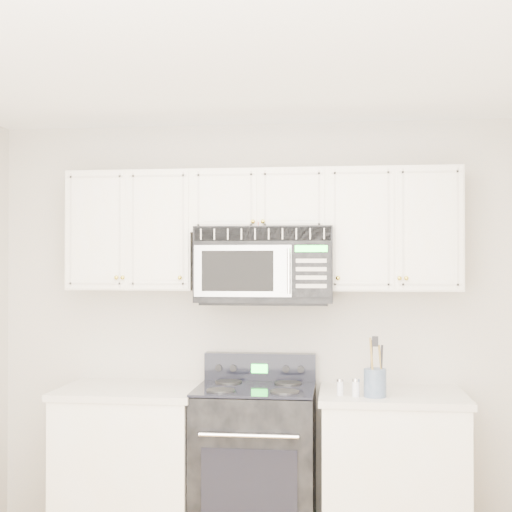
# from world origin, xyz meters

# --- Properties ---
(room) EXTENTS (3.51, 3.51, 2.61)m
(room) POSITION_xyz_m (0.00, 0.00, 1.30)
(room) COLOR olive
(room) RESTS_ON ground
(base_cabinet_left) EXTENTS (0.86, 0.65, 0.92)m
(base_cabinet_left) POSITION_xyz_m (-0.80, 1.44, 0.43)
(base_cabinet_left) COLOR beige
(base_cabinet_left) RESTS_ON ground
(base_cabinet_right) EXTENTS (0.86, 0.65, 0.92)m
(base_cabinet_right) POSITION_xyz_m (0.80, 1.44, 0.43)
(base_cabinet_right) COLOR beige
(base_cabinet_right) RESTS_ON ground
(range) EXTENTS (0.72, 0.66, 1.11)m
(range) POSITION_xyz_m (-0.02, 1.45, 0.48)
(range) COLOR black
(range) RESTS_ON ground
(upper_cabinets) EXTENTS (2.44, 0.37, 0.75)m
(upper_cabinets) POSITION_xyz_m (0.00, 1.58, 1.93)
(upper_cabinets) COLOR beige
(upper_cabinets) RESTS_ON ground
(microwave) EXTENTS (0.84, 0.47, 0.46)m
(microwave) POSITION_xyz_m (0.03, 1.54, 1.68)
(microwave) COLOR black
(microwave) RESTS_ON ground
(utensil_crock) EXTENTS (0.13, 0.13, 0.34)m
(utensil_crock) POSITION_xyz_m (0.69, 1.28, 1.01)
(utensil_crock) COLOR slate
(utensil_crock) RESTS_ON base_cabinet_right
(shaker_salt) EXTENTS (0.04, 0.04, 0.11)m
(shaker_salt) POSITION_xyz_m (0.58, 1.27, 0.97)
(shaker_salt) COLOR white
(shaker_salt) RESTS_ON base_cabinet_right
(shaker_pepper) EXTENTS (0.04, 0.04, 0.10)m
(shaker_pepper) POSITION_xyz_m (0.49, 1.31, 0.97)
(shaker_pepper) COLOR white
(shaker_pepper) RESTS_ON base_cabinet_right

